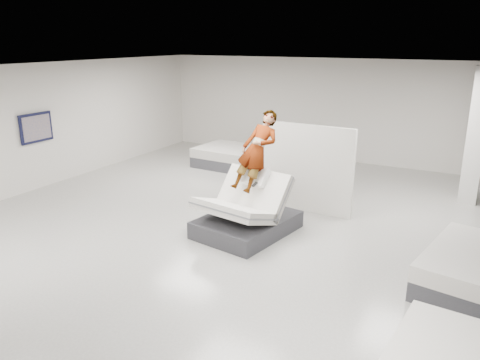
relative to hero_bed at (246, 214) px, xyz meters
The scene contains 8 objects.
room 1.26m from the hero_bed, 115.95° to the right, with size 14.00×14.04×3.20m.
hero_bed is the anchor object (origin of this frame).
person 0.95m from the hero_bed, 80.13° to the left, with size 0.63×0.41×1.72m, color slate.
remote 0.71m from the hero_bed, 12.55° to the right, with size 0.05×0.14×0.03m, color black.
divider_panel 1.99m from the hero_bed, 72.22° to the left, with size 2.18×0.10×1.99m, color silver.
flat_bed_left_far 5.16m from the hero_bed, 121.65° to the left, with size 2.23×1.72×0.59m.
column 5.77m from the hero_bed, 47.30° to the left, with size 0.40×0.40×3.20m, color silver.
wall_poster 6.22m from the hero_bed, behind, with size 0.06×0.95×0.75m.
Camera 1 is at (4.19, -7.42, 3.79)m, focal length 35.00 mm.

